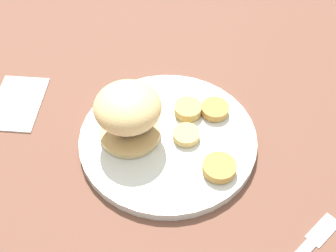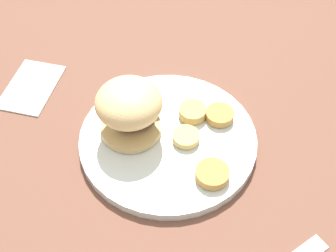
% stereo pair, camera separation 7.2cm
% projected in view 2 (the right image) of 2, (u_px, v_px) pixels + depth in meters
% --- Properties ---
extents(ground_plane, '(4.00, 4.00, 0.00)m').
position_uv_depth(ground_plane, '(168.00, 143.00, 0.76)').
color(ground_plane, brown).
extents(dinner_plate, '(0.28, 0.28, 0.02)m').
position_uv_depth(dinner_plate, '(168.00, 139.00, 0.75)').
color(dinner_plate, silver).
rests_on(dinner_plate, ground_plane).
extents(sandwich, '(0.12, 0.11, 0.09)m').
position_uv_depth(sandwich, '(130.00, 107.00, 0.71)').
color(sandwich, tan).
rests_on(sandwich, dinner_plate).
extents(potato_round_0, '(0.05, 0.05, 0.01)m').
position_uv_depth(potato_round_0, '(212.00, 174.00, 0.69)').
color(potato_round_0, '#BC8942').
rests_on(potato_round_0, dinner_plate).
extents(potato_round_1, '(0.05, 0.05, 0.01)m').
position_uv_depth(potato_round_1, '(220.00, 115.00, 0.76)').
color(potato_round_1, '#BC8942').
rests_on(potato_round_1, dinner_plate).
extents(potato_round_2, '(0.05, 0.05, 0.02)m').
position_uv_depth(potato_round_2, '(193.00, 112.00, 0.77)').
color(potato_round_2, tan).
rests_on(potato_round_2, dinner_plate).
extents(potato_round_3, '(0.04, 0.04, 0.01)m').
position_uv_depth(potato_round_3, '(186.00, 137.00, 0.73)').
color(potato_round_3, '#DBB766').
rests_on(potato_round_3, dinner_plate).
extents(napkin, '(0.14, 0.11, 0.01)m').
position_uv_depth(napkin, '(31.00, 87.00, 0.84)').
color(napkin, white).
rests_on(napkin, ground_plane).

